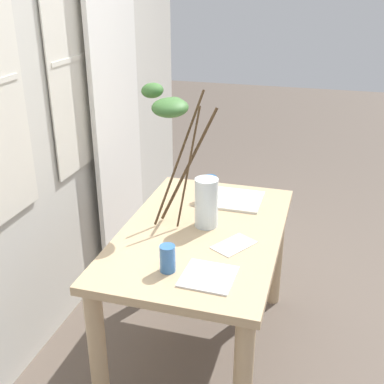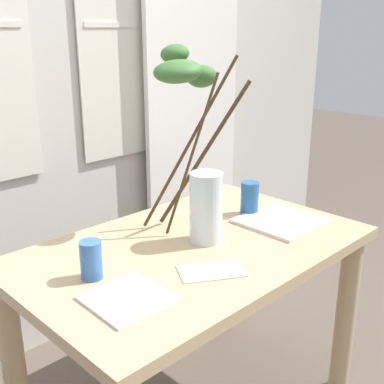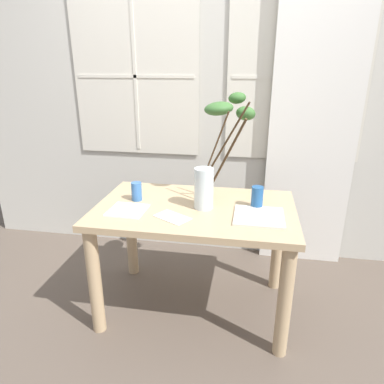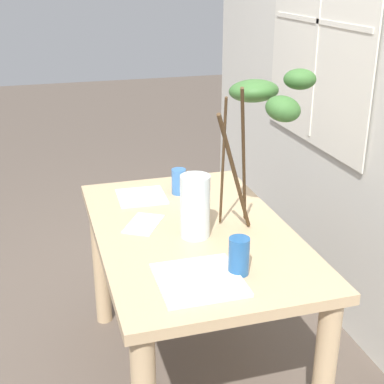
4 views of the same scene
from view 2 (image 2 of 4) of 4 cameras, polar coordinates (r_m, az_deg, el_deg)
name	(u,v)px [view 2 (image 2 of 4)]	position (r m, az deg, el deg)	size (l,w,h in m)	color
back_wall_with_windows	(46,41)	(2.23, -16.64, 16.51)	(4.07, 0.14, 2.73)	beige
curtain_sheer_side	(193,62)	(2.59, 0.16, 14.86)	(0.64, 0.03, 2.51)	white
dining_table	(193,280)	(1.74, 0.13, -10.19)	(1.19, 0.75, 0.72)	tan
vase_with_branches	(194,136)	(1.72, 0.26, 6.51)	(0.39, 0.45, 0.65)	silver
drinking_glass_blue_left	(91,260)	(1.47, -11.65, -7.74)	(0.07, 0.07, 0.12)	#386BAD
drinking_glass_blue_right	(250,198)	(1.94, 6.71, -0.72)	(0.07, 0.07, 0.13)	#235693
plate_square_left	(128,298)	(1.37, -7.46, -12.17)	(0.21, 0.21, 0.01)	white
plate_square_right	(281,221)	(1.89, 10.27, -3.32)	(0.28, 0.28, 0.01)	silver
napkin_folded	(211,271)	(1.50, 2.26, -9.16)	(0.20, 0.12, 0.00)	silver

